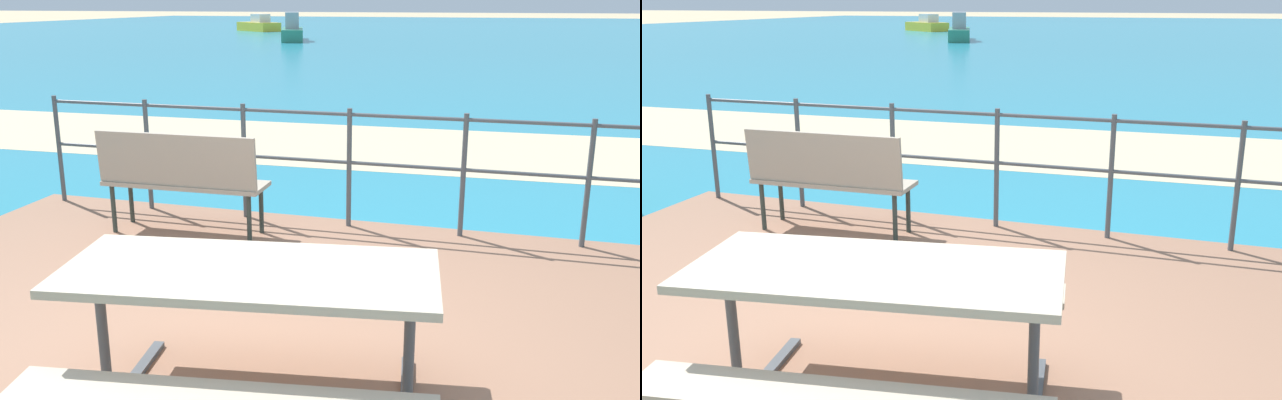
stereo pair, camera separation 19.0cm
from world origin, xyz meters
The scene contains 9 objects.
ground_plane centered at (0.00, 0.00, 0.00)m, with size 240.00×240.00×0.00m, color tan.
patio_paving centered at (0.00, 0.00, 0.03)m, with size 6.40×5.20×0.06m, color #996B51.
sea_water centered at (0.00, 40.00, 0.01)m, with size 90.00×90.00×0.01m, color teal.
beach_strip centered at (0.00, 6.24, 0.01)m, with size 54.00×3.08×0.01m, color beige.
picnic_table centered at (0.30, -0.63, 0.67)m, with size 1.86×1.61×0.79m.
park_bench centered at (-1.29, 1.78, 0.60)m, with size 1.41×0.45×0.90m.
railing_fence centered at (0.00, 2.43, 0.71)m, with size 5.94×0.04×1.05m.
boat_mid centered at (-10.20, 31.56, 0.47)m, with size 2.41×5.10×1.42m.
boat_far centered at (-16.05, 41.88, 0.38)m, with size 3.67×3.16×1.12m.
Camera 2 is at (1.58, -3.25, 2.00)m, focal length 38.95 mm.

